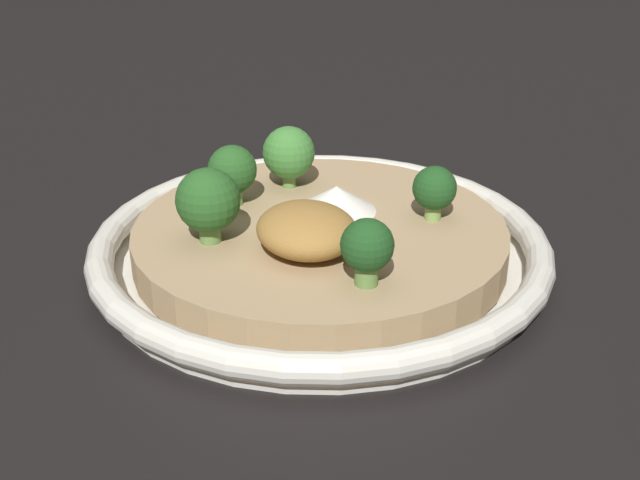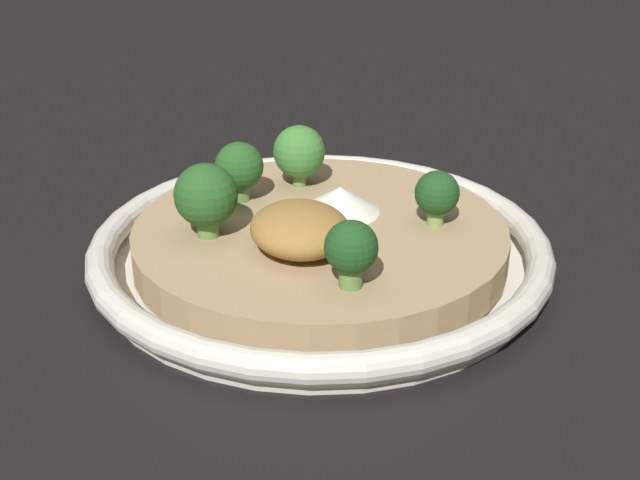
% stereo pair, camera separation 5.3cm
% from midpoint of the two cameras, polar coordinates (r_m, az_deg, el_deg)
% --- Properties ---
extents(ground_plane, '(6.00, 6.00, 0.00)m').
position_cam_midpoint_polar(ground_plane, '(0.54, -2.82, -1.83)').
color(ground_plane, black).
extents(risotto_bowl, '(0.30, 0.30, 0.03)m').
position_cam_midpoint_polar(risotto_bowl, '(0.53, -2.85, -0.41)').
color(risotto_bowl, silver).
rests_on(risotto_bowl, ground_plane).
extents(cheese_sprinkle, '(0.05, 0.05, 0.02)m').
position_cam_midpoint_polar(cheese_sprinkle, '(0.54, -1.62, 2.91)').
color(cheese_sprinkle, white).
rests_on(cheese_sprinkle, risotto_bowl).
extents(crispy_onion_garnish, '(0.07, 0.06, 0.03)m').
position_cam_midpoint_polar(crispy_onion_garnish, '(0.49, -4.08, 0.66)').
color(crispy_onion_garnish, '#A37538').
rests_on(crispy_onion_garnish, risotto_bowl).
extents(broccoli_front, '(0.03, 0.03, 0.04)m').
position_cam_midpoint_polar(broccoli_front, '(0.53, 5.30, 3.54)').
color(broccoli_front, '#84A856').
rests_on(broccoli_front, risotto_bowl).
extents(broccoli_front_right, '(0.04, 0.04, 0.05)m').
position_cam_midpoint_polar(broccoli_front_right, '(0.58, -4.89, 6.12)').
color(broccoli_front_right, '#668E47').
rests_on(broccoli_front_right, risotto_bowl).
extents(broccoli_back_left, '(0.03, 0.03, 0.04)m').
position_cam_midpoint_polar(broccoli_back_left, '(0.44, -0.04, -0.64)').
color(broccoli_back_left, '#668E47').
rests_on(broccoli_back_left, risotto_bowl).
extents(broccoli_right, '(0.03, 0.03, 0.04)m').
position_cam_midpoint_polar(broccoli_right, '(0.55, -9.00, 4.80)').
color(broccoli_right, '#668E47').
rests_on(broccoli_right, risotto_bowl).
extents(broccoli_back, '(0.04, 0.04, 0.05)m').
position_cam_midpoint_polar(broccoli_back, '(0.50, -10.99, 2.63)').
color(broccoli_back, '#668E47').
rests_on(broccoli_back, risotto_bowl).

